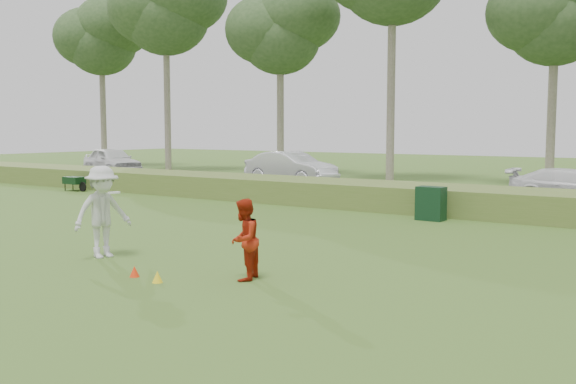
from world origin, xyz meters
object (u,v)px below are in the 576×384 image
Objects in this scene: cone_orange at (134,271)px; utility_cabinet at (431,203)px; car_left at (112,161)px; car_mid at (291,168)px; car_right at (573,187)px; player_white at (102,212)px; cone_yellow at (157,277)px; player_red at (244,240)px.

cone_orange is 10.86m from utility_cabinet.
utility_cabinet reaches higher than cone_orange.
cone_orange is 28.52m from car_left.
car_right is (13.74, -1.65, -0.17)m from car_mid.
cone_orange is at bearing 161.13° from car_right.
car_mid is (13.01, 0.46, -0.01)m from car_left.
car_mid is at bearing 35.19° from player_white.
player_white is 0.45× the size of car_right.
utility_cabinet is (1.18, 10.78, 0.42)m from cone_yellow.
car_left is (-22.55, 18.43, 0.80)m from cone_yellow.
car_mid is at bearing 145.57° from utility_cabinet.
utility_cabinet is 0.21× the size of car_left.
player_white is 1.93× the size of utility_cabinet.
cone_orange is 17.85m from car_right.
car_left is at bearing -142.96° from player_red.
player_white is 0.41× the size of car_mid.
player_white is 19.11m from car_mid.
player_red reaches higher than car_right.
cone_yellow is (-1.22, -1.09, -0.67)m from player_red.
car_mid is 1.10× the size of car_right.
player_red is 16.42m from car_right.
car_mid reaches higher than car_right.
cone_orange is at bearing -97.39° from utility_cabinet.
cone_yellow is 0.04× the size of car_mid.
player_white is 2.41m from cone_orange.
cone_orange is at bearing -114.10° from car_left.
utility_cabinet reaches higher than cone_yellow.
car_left is (-19.81, 17.39, -0.12)m from player_white.
utility_cabinet is at bearing 79.93° from cone_orange.
cone_yellow is at bearing 163.44° from car_right.
car_right reaches higher than utility_cabinet.
car_mid is (-10.72, 8.11, 0.36)m from utility_cabinet.
player_red is 7.26× the size of cone_orange.
car_left reaches higher than utility_cabinet.
player_white is 9.59× the size of cone_orange.
player_white reaches higher than cone_yellow.
car_left is at bearing 139.98° from cone_orange.
player_red reaches higher than cone_yellow.
car_left is at bearing 100.07° from car_mid.
cone_yellow is 29.13m from car_left.
player_white is at bearing 159.36° from cone_yellow.
car_mid is 13.83m from car_right.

